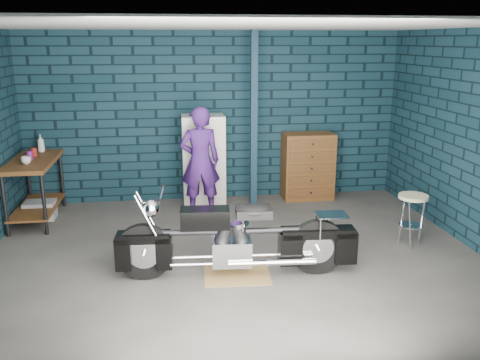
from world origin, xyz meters
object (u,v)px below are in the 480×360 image
object	(u,v)px
workbench	(36,190)
shop_stool	(411,220)
locker	(204,160)
storage_bin	(40,210)
tool_chest	(308,166)
person	(200,161)
motorcycle	(237,234)

from	to	relation	value
workbench	shop_stool	size ratio (longest dim) A/B	2.08
shop_stool	workbench	bearing A→B (deg)	161.50
locker	storage_bin	bearing A→B (deg)	-169.83
tool_chest	person	bearing A→B (deg)	-163.54
tool_chest	shop_stool	distance (m)	2.28
motorcycle	shop_stool	size ratio (longest dim) A/B	3.37
person	tool_chest	world-z (taller)	person
storage_bin	shop_stool	world-z (taller)	shop_stool
workbench	person	distance (m)	2.41
motorcycle	shop_stool	world-z (taller)	motorcycle
locker	shop_stool	bearing A→B (deg)	-40.70
workbench	locker	xyz separation A→B (m)	(2.47, 0.48, 0.26)
tool_chest	shop_stool	bearing A→B (deg)	-70.16
storage_bin	shop_stool	distance (m)	5.23
person	shop_stool	world-z (taller)	person
motorcycle	tool_chest	world-z (taller)	tool_chest
motorcycle	shop_stool	bearing A→B (deg)	17.47
storage_bin	locker	xyz separation A→B (m)	(2.45, 0.44, 0.58)
motorcycle	shop_stool	xyz separation A→B (m)	(2.32, 0.56, -0.16)
motorcycle	tool_chest	size ratio (longest dim) A/B	2.08
person	tool_chest	size ratio (longest dim) A/B	1.50
motorcycle	storage_bin	bearing A→B (deg)	143.15
workbench	locker	distance (m)	2.53
tool_chest	shop_stool	xyz separation A→B (m)	(0.77, -2.14, -0.21)
shop_stool	storage_bin	bearing A→B (deg)	161.01
person	workbench	bearing A→B (deg)	-4.13
person	locker	distance (m)	0.55
person	storage_bin	world-z (taller)	person
workbench	storage_bin	world-z (taller)	workbench
workbench	shop_stool	world-z (taller)	workbench
motorcycle	locker	world-z (taller)	locker
storage_bin	workbench	bearing A→B (deg)	-116.57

